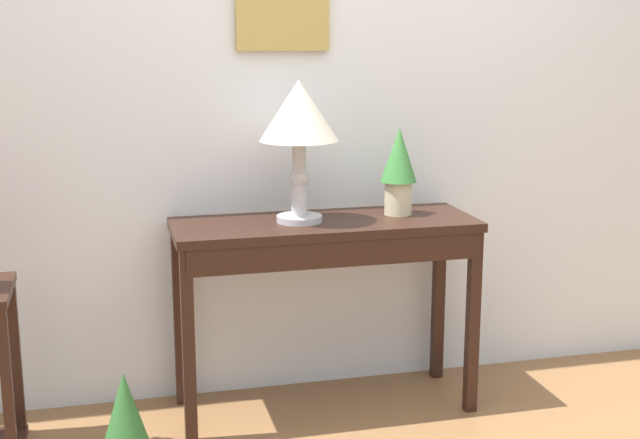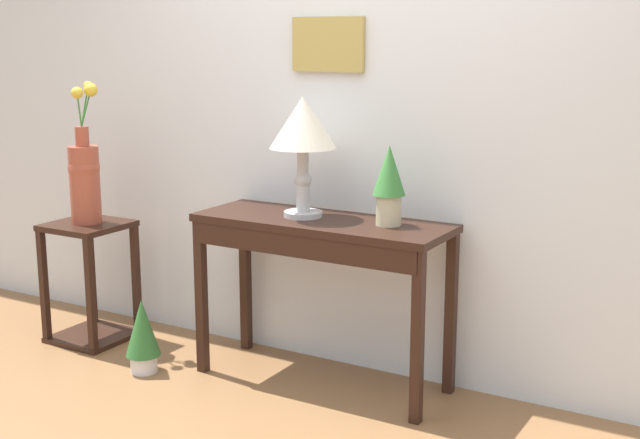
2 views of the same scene
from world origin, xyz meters
TOP-DOWN VIEW (x-y plane):
  - back_wall_with_art at (-0.00, 1.33)m, footprint 9.00×0.13m
  - console_table at (-0.08, 1.00)m, footprint 1.18×0.43m
  - table_lamp at (-0.18, 1.02)m, footprint 0.30×0.30m
  - potted_plant_on_console at (0.23, 1.06)m, footprint 0.14×0.14m
  - pedestal_stand_left at (-1.43, 0.90)m, footprint 0.38×0.38m
  - flower_vase_tall at (-1.43, 0.90)m, footprint 0.17×0.16m
  - potted_plant_floor at (-0.88, 0.69)m, footprint 0.17×0.17m

SIDE VIEW (x-z plane):
  - potted_plant_floor at x=-0.88m, z-range 0.02..0.38m
  - pedestal_stand_left at x=-1.43m, z-range 0.00..0.64m
  - console_table at x=-0.08m, z-range 0.28..1.06m
  - flower_vase_tall at x=-1.43m, z-range 0.53..1.26m
  - potted_plant_on_console at x=0.23m, z-range 0.80..1.15m
  - table_lamp at x=-0.18m, z-range 0.91..1.45m
  - back_wall_with_art at x=0.00m, z-range 0.00..2.80m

